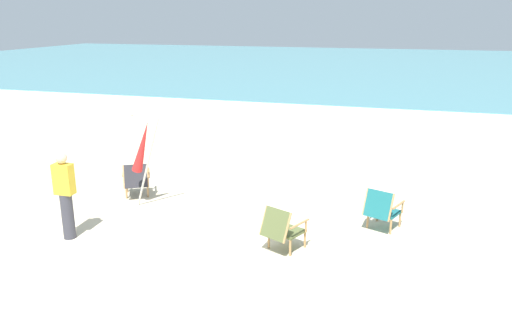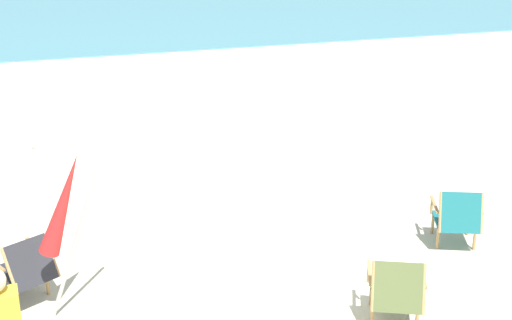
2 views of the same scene
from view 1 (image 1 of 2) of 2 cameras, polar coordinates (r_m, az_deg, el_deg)
The scene contains 8 objects.
ground_plane at distance 9.78m, azimuth -3.97°, elevation -7.59°, with size 80.00×80.00×0.00m, color beige.
sea at distance 42.24m, azimuth 12.23°, elevation 10.61°, with size 80.00×40.00×0.10m, color teal.
surf_band at distance 22.21m, azimuth 7.99°, elevation 5.95°, with size 80.00×1.10×0.06m, color white.
beach_chair_front_right at distance 9.75m, azimuth 14.17°, elevation -5.41°, with size 0.78×0.83×0.82m.
beach_chair_back_right at distance 11.45m, azimuth -13.52°, elevation -2.12°, with size 0.85×0.92×0.79m.
beach_chair_front_left at distance 8.66m, azimuth 2.96°, elevation -7.75°, with size 0.81×0.87×0.81m.
umbrella_furled_red at distance 10.56m, azimuth -12.83°, elevation 1.40°, with size 0.80×0.36×2.01m.
person_near_chairs at distance 9.60m, azimuth -20.95°, elevation -3.75°, with size 0.35×0.22×1.63m.
Camera 1 is at (3.16, -8.37, 3.95)m, focal length 35.00 mm.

